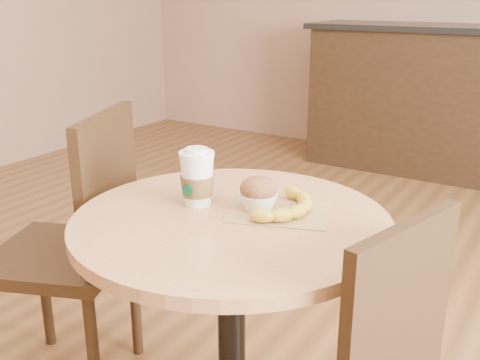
{
  "coord_description": "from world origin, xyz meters",
  "views": [
    {
      "loc": [
        0.68,
        -0.94,
        1.26
      ],
      "look_at": [
        0.01,
        0.13,
        0.83
      ],
      "focal_mm": 42.0,
      "sensor_mm": 36.0,
      "label": 1
    }
  ],
  "objects": [
    {
      "name": "coffee_cup",
      "position": [
        -0.1,
        0.12,
        0.82
      ],
      "size": [
        0.09,
        0.09,
        0.15
      ],
      "rotation": [
        0.0,
        0.0,
        0.05
      ],
      "color": "white",
      "rests_on": "cafe_table"
    },
    {
      "name": "muffin",
      "position": [
        0.05,
        0.16,
        0.79
      ],
      "size": [
        0.09,
        0.09,
        0.08
      ],
      "color": "white",
      "rests_on": "kraft_bag"
    },
    {
      "name": "kraft_bag",
      "position": [
        0.1,
        0.18,
        0.75
      ],
      "size": [
        0.29,
        0.25,
        0.0
      ],
      "primitive_type": "cube",
      "rotation": [
        0.0,
        0.0,
        0.33
      ],
      "color": "#9B7D4B",
      "rests_on": "cafe_table"
    },
    {
      "name": "cafe_table",
      "position": [
        0.01,
        0.09,
        0.55
      ],
      "size": [
        0.76,
        0.76,
        0.75
      ],
      "color": "black",
      "rests_on": "ground"
    },
    {
      "name": "banana",
      "position": [
        0.12,
        0.18,
        0.77
      ],
      "size": [
        0.13,
        0.24,
        0.03
      ],
      "primitive_type": null,
      "rotation": [
        0.0,
        0.0,
        -0.04
      ],
      "color": "gold",
      "rests_on": "kraft_bag"
    },
    {
      "name": "chair_left",
      "position": [
        -0.6,
        0.15,
        0.51
      ],
      "size": [
        0.53,
        0.53,
        0.93
      ],
      "rotation": [
        0.0,
        0.0,
        -1.19
      ],
      "color": "#312011",
      "rests_on": "ground"
    },
    {
      "name": "service_counter",
      "position": [
        0.0,
        3.18,
        0.52
      ],
      "size": [
        2.3,
        0.65,
        1.04
      ],
      "color": "black",
      "rests_on": "ground"
    }
  ]
}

